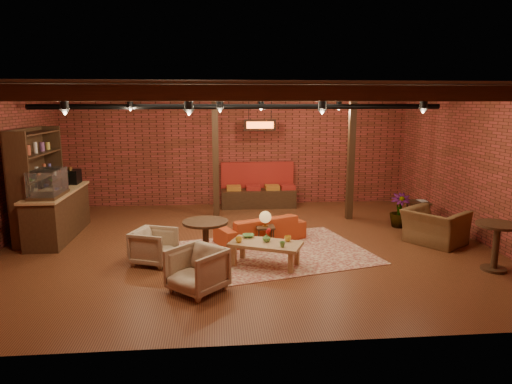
{
  "coord_description": "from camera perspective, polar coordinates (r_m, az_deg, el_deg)",
  "views": [
    {
      "loc": [
        -0.61,
        -9.17,
        2.96
      ],
      "look_at": [
        0.23,
        0.2,
        1.1
      ],
      "focal_mm": 32.0,
      "sensor_mm": 36.0,
      "label": 1
    }
  ],
  "objects": [
    {
      "name": "floor",
      "position": [
        9.65,
        -1.28,
        -6.66
      ],
      "size": [
        10.0,
        10.0,
        0.0
      ],
      "primitive_type": "plane",
      "color": "#3F1D0F",
      "rests_on": "ground"
    },
    {
      "name": "ceiling",
      "position": [
        9.19,
        -1.37,
        12.69
      ],
      "size": [
        10.0,
        8.0,
        0.02
      ],
      "primitive_type": "cube",
      "color": "black",
      "rests_on": "wall_back"
    },
    {
      "name": "wall_back",
      "position": [
        13.25,
        -2.49,
        5.3
      ],
      "size": [
        10.0,
        0.02,
        3.2
      ],
      "primitive_type": "cube",
      "color": "maroon",
      "rests_on": "ground"
    },
    {
      "name": "wall_front",
      "position": [
        5.38,
        1.55,
        -3.47
      ],
      "size": [
        10.0,
        0.02,
        3.2
      ],
      "primitive_type": "cube",
      "color": "maroon",
      "rests_on": "ground"
    },
    {
      "name": "wall_right",
      "position": [
        10.83,
        26.14,
        2.84
      ],
      "size": [
        0.02,
        8.0,
        3.2
      ],
      "primitive_type": "cube",
      "color": "maroon",
      "rests_on": "ground"
    },
    {
      "name": "ceiling_beams",
      "position": [
        9.19,
        -1.36,
        11.94
      ],
      "size": [
        9.8,
        6.4,
        0.22
      ],
      "primitive_type": null,
      "color": "black",
      "rests_on": "ceiling"
    },
    {
      "name": "ceiling_pipe",
      "position": [
        10.78,
        -1.93,
        10.61
      ],
      "size": [
        9.6,
        0.12,
        0.12
      ],
      "primitive_type": "cylinder",
      "rotation": [
        0.0,
        1.57,
        0.0
      ],
      "color": "black",
      "rests_on": "ceiling"
    },
    {
      "name": "post_left",
      "position": [
        11.84,
        -5.08,
        4.56
      ],
      "size": [
        0.16,
        0.16,
        3.2
      ],
      "primitive_type": "cube",
      "color": "black",
      "rests_on": "ground"
    },
    {
      "name": "post_right",
      "position": [
        11.75,
        11.79,
        4.32
      ],
      "size": [
        0.16,
        0.16,
        3.2
      ],
      "primitive_type": "cube",
      "color": "black",
      "rests_on": "ground"
    },
    {
      "name": "service_counter",
      "position": [
        10.96,
        -23.59,
        -1.11
      ],
      "size": [
        0.8,
        2.5,
        1.6
      ],
      "primitive_type": null,
      "color": "black",
      "rests_on": "ground"
    },
    {
      "name": "plant_counter",
      "position": [
        11.04,
        -22.95,
        1.24
      ],
      "size": [
        0.35,
        0.39,
        0.3
      ],
      "primitive_type": "imported",
      "color": "#337F33",
      "rests_on": "service_counter"
    },
    {
      "name": "shelving_hutch",
      "position": [
        11.12,
        -25.55,
        0.99
      ],
      "size": [
        0.52,
        2.0,
        2.4
      ],
      "primitive_type": null,
      "color": "black",
      "rests_on": "ground"
    },
    {
      "name": "banquette",
      "position": [
        13.01,
        0.29,
        0.3
      ],
      "size": [
        2.1,
        0.7,
        1.0
      ],
      "primitive_type": null,
      "color": "maroon",
      "rests_on": "ground"
    },
    {
      "name": "service_sign",
      "position": [
        12.34,
        0.5,
        8.37
      ],
      "size": [
        0.86,
        0.06,
        0.3
      ],
      "primitive_type": "cube",
      "color": "#E44D16",
      "rests_on": "ceiling"
    },
    {
      "name": "ceiling_spotlights",
      "position": [
        9.19,
        -1.36,
        10.57
      ],
      "size": [
        6.4,
        4.4,
        0.28
      ],
      "primitive_type": null,
      "color": "black",
      "rests_on": "ceiling"
    },
    {
      "name": "rug",
      "position": [
        9.21,
        2.54,
        -7.52
      ],
      "size": [
        4.09,
        3.49,
        0.01
      ],
      "primitive_type": "cube",
      "rotation": [
        0.0,
        0.0,
        0.25
      ],
      "color": "maroon",
      "rests_on": "floor"
    },
    {
      "name": "sofa",
      "position": [
        9.88,
        0.55,
        -4.55
      ],
      "size": [
        2.05,
        1.45,
        0.56
      ],
      "primitive_type": "imported",
      "rotation": [
        0.0,
        0.0,
        3.55
      ],
      "color": "#A23616",
      "rests_on": "floor"
    },
    {
      "name": "coffee_table",
      "position": [
        8.39,
        1.14,
        -6.63
      ],
      "size": [
        1.44,
        1.11,
        0.69
      ],
      "rotation": [
        0.0,
        0.0,
        -0.42
      ],
      "color": "olive",
      "rests_on": "floor"
    },
    {
      "name": "side_table_lamp",
      "position": [
        9.33,
        1.17,
        -3.51
      ],
      "size": [
        0.37,
        0.37,
        0.78
      ],
      "rotation": [
        0.0,
        0.0,
        0.01
      ],
      "color": "black",
      "rests_on": "floor"
    },
    {
      "name": "round_table_left",
      "position": [
        8.33,
        -6.3,
        -5.46
      ],
      "size": [
        0.82,
        0.82,
        0.86
      ],
      "color": "black",
      "rests_on": "floor"
    },
    {
      "name": "armchair_a",
      "position": [
        8.71,
        -12.65,
        -6.45
      ],
      "size": [
        0.86,
        0.89,
        0.72
      ],
      "primitive_type": "imported",
      "rotation": [
        0.0,
        0.0,
        1.2
      ],
      "color": "beige",
      "rests_on": "floor"
    },
    {
      "name": "armchair_b",
      "position": [
        7.34,
        -7.37,
        -9.37
      ],
      "size": [
        1.04,
        1.04,
        0.78
      ],
      "primitive_type": "imported",
      "rotation": [
        0.0,
        0.0,
        -0.76
      ],
      "color": "beige",
      "rests_on": "floor"
    },
    {
      "name": "armchair_right",
      "position": [
        10.34,
        21.48,
        -3.39
      ],
      "size": [
        1.25,
        1.35,
        0.99
      ],
      "primitive_type": "imported",
      "rotation": [
        0.0,
        0.0,
        2.18
      ],
      "color": "brown",
      "rests_on": "floor"
    },
    {
      "name": "side_table_book",
      "position": [
        11.84,
        19.63,
        -1.31
      ],
      "size": [
        0.57,
        0.57,
        0.6
      ],
      "rotation": [
        0.0,
        0.0,
        -0.11
      ],
      "color": "black",
      "rests_on": "floor"
    },
    {
      "name": "round_table_right",
      "position": [
        9.15,
        27.86,
        -5.24
      ],
      "size": [
        0.74,
        0.74,
        0.86
      ],
      "color": "black",
      "rests_on": "floor"
    },
    {
      "name": "plant_tall",
      "position": [
        11.3,
        17.76,
        1.83
      ],
      "size": [
        1.72,
        1.72,
        2.45
      ],
      "primitive_type": "imported",
      "rotation": [
        0.0,
        0.0,
        -0.3
      ],
      "color": "#4C7F4C",
      "rests_on": "floor"
    }
  ]
}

